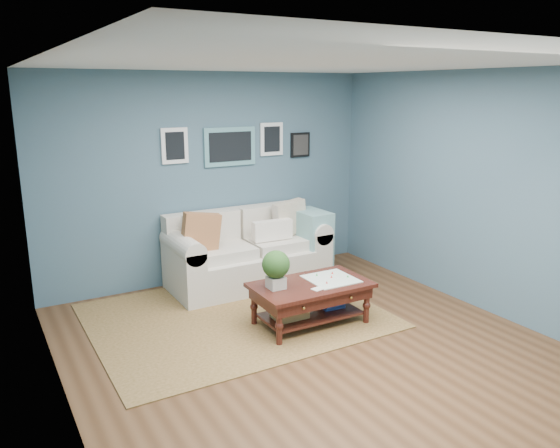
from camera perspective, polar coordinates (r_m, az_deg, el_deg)
room_shell at (r=5.05m, az=3.76°, el=1.07°), size 5.00×5.02×2.70m
area_rug at (r=6.24m, az=-4.66°, el=-9.51°), size 3.10×2.48×0.01m
loveseat at (r=7.11m, az=-2.83°, el=-2.82°), size 2.07×0.94×1.07m
coffee_table at (r=5.86m, az=2.63°, el=-7.02°), size 1.26×0.75×0.87m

